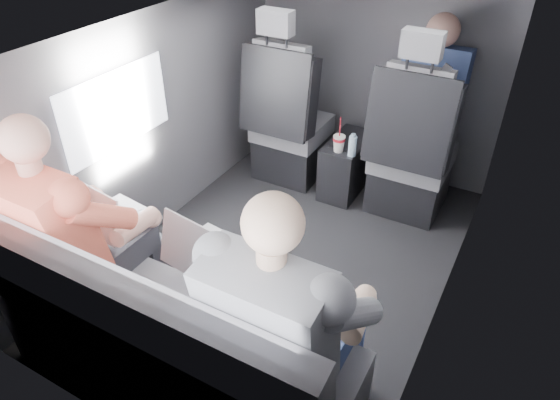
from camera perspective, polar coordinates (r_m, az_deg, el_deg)
The scene contains 20 objects.
floor at distance 3.06m, azimuth 0.86°, elevation -6.65°, with size 2.60×2.60×0.00m, color black.
ceiling at distance 2.39m, azimuth 1.15°, elevation 18.47°, with size 2.60×2.60×0.00m, color #B2B2AD.
panel_left at distance 3.14m, azimuth -13.81°, elevation 8.26°, with size 0.02×2.60×1.35m, color #56565B.
panel_right at distance 2.44m, azimuth 19.95°, elevation -1.07°, with size 0.02×2.60×1.35m, color #56565B.
panel_front at distance 3.75m, azimuth 10.69°, elevation 13.04°, with size 1.80×0.02×1.35m, color #56565B.
panel_back at distance 1.87m, azimuth -18.85°, elevation -13.67°, with size 1.80×0.02×1.35m, color #56565B.
side_window at distance 2.84m, azimuth -18.08°, elevation 9.76°, with size 0.02×0.75×0.42m, color white.
seatbelt at distance 3.03m, azimuth 14.85°, elevation 9.76°, with size 0.05×0.01×0.65m, color black.
front_seat_left at distance 3.63m, azimuth 0.97°, elevation 8.17°, with size 0.52×0.58×1.26m.
front_seat_right at distance 3.35m, azimuth 14.68°, elevation 4.59°, with size 0.52×0.58×1.26m.
center_console at distance 3.60m, azimuth 7.58°, elevation 3.94°, with size 0.24×0.48×0.41m.
rear_bench at distance 2.24m, azimuth -12.66°, elevation -16.24°, with size 1.60×0.57×0.92m.
soda_cup at distance 3.33m, azimuth 6.75°, elevation 6.51°, with size 0.08×0.08×0.25m.
water_bottle at distance 3.28m, azimuth 8.28°, elevation 6.17°, with size 0.05×0.05×0.16m.
laptop_white at distance 2.46m, azimuth -18.63°, elevation -1.64°, with size 0.35×0.34×0.24m.
laptop_silver at distance 2.14m, azimuth -8.07°, elevation -5.88°, with size 0.39×0.36×0.25m.
laptop_black at distance 1.92m, azimuth 2.74°, elevation -11.50°, with size 0.41×0.43×0.24m.
passenger_rear_left at distance 2.36m, azimuth -22.06°, elevation -3.84°, with size 0.52×0.64×1.26m.
passenger_rear_right at distance 1.82m, azimuth 0.97°, elevation -14.20°, with size 0.52×0.64×1.26m.
passenger_front_right at distance 3.43m, azimuth 16.92°, elevation 11.52°, with size 0.41×0.41×0.83m.
Camera 1 is at (1.08, -2.03, 2.01)m, focal length 32.00 mm.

